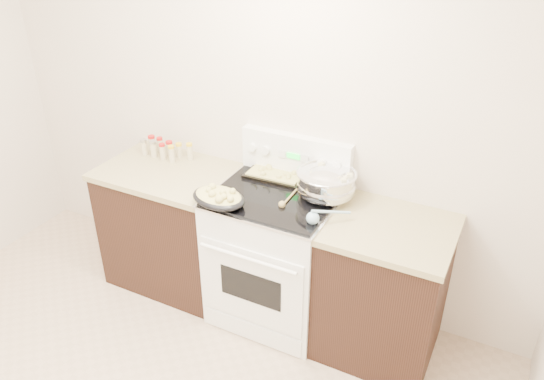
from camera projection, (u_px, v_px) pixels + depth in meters
The scene contains 10 objects.
room_shell at pixel (19, 165), 1.95m from camera, with size 4.10×3.60×2.75m.
counter_left at pixel (174, 225), 3.86m from camera, with size 0.93×0.67×0.92m.
counter_right at pixel (383, 289), 3.24m from camera, with size 0.73×0.67×0.92m.
kitchen_range at pixel (276, 253), 3.51m from camera, with size 0.78×0.73×1.22m.
mixing_bowl at pixel (326, 184), 3.23m from camera, with size 0.38×0.38×0.22m.
roasting_pan at pixel (219, 197), 3.16m from camera, with size 0.39×0.30×0.11m.
baking_sheet at pixel (277, 173), 3.49m from camera, with size 0.40×0.29×0.06m.
wooden_spoon at pixel (285, 202), 3.19m from camera, with size 0.04×0.26×0.04m.
blue_ladle at pixel (315, 217), 2.99m from camera, with size 0.21×0.20×0.09m.
spice_jars at pixel (164, 149), 3.79m from camera, with size 0.39×0.15×0.13m.
Camera 1 is at (1.62, -1.13, 2.58)m, focal length 35.00 mm.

